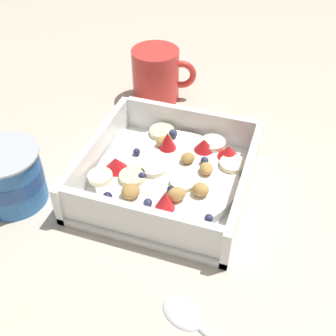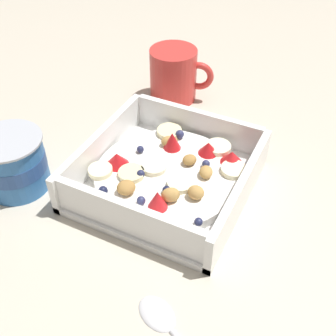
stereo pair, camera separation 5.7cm
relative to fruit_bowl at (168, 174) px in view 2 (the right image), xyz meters
name	(u,v)px [view 2 (the right image)]	position (x,y,z in m)	size (l,w,h in m)	color
ground_plane	(170,187)	(-0.01, -0.01, -0.02)	(2.40, 2.40, 0.00)	beige
fruit_bowl	(168,174)	(0.00, 0.00, 0.00)	(0.22, 0.22, 0.06)	white
spoon	(173,331)	(-0.19, -0.10, -0.01)	(0.09, 0.17, 0.01)	silver
yogurt_cup	(13,163)	(-0.09, 0.18, 0.02)	(0.09, 0.09, 0.08)	#3370B7
coffee_mug	(174,75)	(0.20, 0.09, 0.03)	(0.08, 0.11, 0.09)	red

